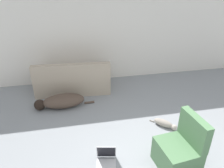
{
  "coord_description": "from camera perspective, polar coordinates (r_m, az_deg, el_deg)",
  "views": [
    {
      "loc": [
        -1.22,
        -1.66,
        2.7
      ],
      "look_at": [
        -0.49,
        2.03,
        0.75
      ],
      "focal_mm": 35.0,
      "sensor_mm": 36.0,
      "label": 1
    }
  ],
  "objects": [
    {
      "name": "cat",
      "position": [
        4.43,
        13.63,
        -10.02
      ],
      "size": [
        0.44,
        0.45,
        0.13
      ],
      "rotation": [
        0.0,
        0.0,
        5.48
      ],
      "color": "gray",
      "rests_on": "ground_plane"
    },
    {
      "name": "dog",
      "position": [
        4.95,
        -13.07,
        -4.41
      ],
      "size": [
        1.32,
        0.46,
        0.3
      ],
      "rotation": [
        0.0,
        0.0,
        3.18
      ],
      "color": "#4C3D33",
      "rests_on": "ground_plane"
    },
    {
      "name": "wall_back",
      "position": [
        5.84,
        1.22,
        12.82
      ],
      "size": [
        7.46,
        0.06,
        2.45
      ],
      "color": "silver",
      "rests_on": "ground_plane"
    },
    {
      "name": "side_chair",
      "position": [
        3.58,
        17.27,
        -16.37
      ],
      "size": [
        0.62,
        0.65,
        0.88
      ],
      "rotation": [
        0.0,
        0.0,
        4.83
      ],
      "color": "#4C754C",
      "rests_on": "ground_plane"
    },
    {
      "name": "laptop_open",
      "position": [
        3.63,
        -1.52,
        -18.62
      ],
      "size": [
        0.37,
        0.38,
        0.27
      ],
      "rotation": [
        0.0,
        0.0,
        -0.2
      ],
      "color": "#B7B7BC",
      "rests_on": "ground_plane"
    },
    {
      "name": "couch",
      "position": [
        5.52,
        -10.1,
        0.79
      ],
      "size": [
        1.85,
        0.93,
        0.83
      ],
      "rotation": [
        0.0,
        0.0,
        3.07
      ],
      "color": "tan",
      "rests_on": "ground_plane"
    }
  ]
}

